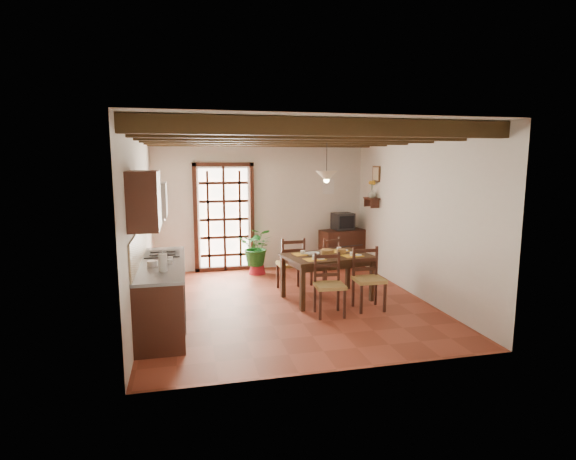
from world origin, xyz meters
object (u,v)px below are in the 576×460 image
object	(u,v)px
dining_table	(327,261)
chair_near_right	(368,290)
chair_far_right	(325,271)
pendant_lamp	(327,175)
chair_near_left	(329,296)
sideboard	(342,248)
crt_tv	(343,221)
kitchen_counter	(162,293)
chair_far_left	(291,274)
potted_plant	(257,247)

from	to	relation	value
dining_table	chair_near_right	world-z (taller)	chair_near_right
chair_far_right	pendant_lamp	distance (m)	1.92
chair_near_left	pendant_lamp	size ratio (longest dim) A/B	1.11
sideboard	crt_tv	xyz separation A→B (m)	(0.00, -0.01, 0.60)
sideboard	pendant_lamp	distance (m)	2.87
chair_near_left	chair_near_right	bearing A→B (deg)	13.82
chair_near_left	crt_tv	xyz separation A→B (m)	(1.27, 2.94, 0.72)
kitchen_counter	chair_far_left	distance (m)	2.53
dining_table	chair_far_right	bearing A→B (deg)	63.72
chair_far_left	pendant_lamp	xyz separation A→B (m)	(0.47, -0.54, 1.77)
kitchen_counter	sideboard	xyz separation A→B (m)	(3.71, 2.83, -0.06)
chair_near_right	pendant_lamp	size ratio (longest dim) A/B	1.15
crt_tv	chair_far_right	bearing A→B (deg)	-126.95
potted_plant	chair_far_right	bearing A→B (deg)	-47.26
chair_near_right	sideboard	size ratio (longest dim) A/B	1.00
potted_plant	chair_near_right	bearing A→B (deg)	-62.50
crt_tv	pendant_lamp	size ratio (longest dim) A/B	0.54
chair_far_left	potted_plant	xyz separation A→B (m)	(-0.40, 1.31, 0.26)
chair_near_left	pendant_lamp	distance (m)	2.00
sideboard	dining_table	bearing A→B (deg)	-127.98
chair_far_left	pendant_lamp	world-z (taller)	pendant_lamp
chair_near_left	pendant_lamp	world-z (taller)	pendant_lamp
dining_table	chair_near_right	xyz separation A→B (m)	(0.47, -0.64, -0.36)
crt_tv	pendant_lamp	world-z (taller)	pendant_lamp
dining_table	sideboard	size ratio (longest dim) A/B	1.59
chair_near_left	chair_far_right	distance (m)	1.59
chair_near_left	chair_near_right	world-z (taller)	chair_near_right
crt_tv	dining_table	bearing A→B (deg)	-122.08
dining_table	chair_far_right	size ratio (longest dim) A/B	1.64
kitchen_counter	dining_table	world-z (taller)	kitchen_counter
chair_near_left	potted_plant	world-z (taller)	potted_plant
chair_near_right	potted_plant	bearing A→B (deg)	118.69
potted_plant	crt_tv	bearing A→B (deg)	6.54
chair_far_left	pendant_lamp	distance (m)	1.91
chair_near_right	crt_tv	world-z (taller)	crt_tv
sideboard	chair_near_right	bearing A→B (deg)	-113.77
chair_far_right	sideboard	world-z (taller)	chair_far_right
chair_far_left	crt_tv	distance (m)	2.28
chair_near_left	pendant_lamp	bearing A→B (deg)	79.66
kitchen_counter	chair_far_right	distance (m)	3.20
chair_near_left	chair_far_left	bearing A→B (deg)	104.00
chair_far_left	kitchen_counter	bearing A→B (deg)	28.69
pendant_lamp	crt_tv	bearing A→B (deg)	62.90
dining_table	crt_tv	world-z (taller)	crt_tv
crt_tv	pendant_lamp	distance (m)	2.56
chair_far_left	chair_far_right	world-z (taller)	chair_far_left
chair_near_right	potted_plant	distance (m)	2.93
chair_near_left	potted_plant	size ratio (longest dim) A/B	0.46
chair_near_right	crt_tv	xyz separation A→B (m)	(0.59, 2.81, 0.71)
kitchen_counter	sideboard	bearing A→B (deg)	37.30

